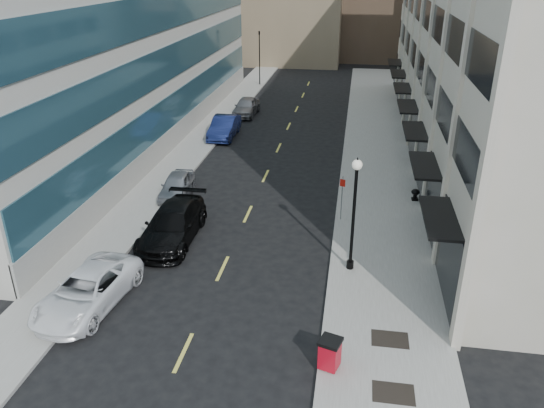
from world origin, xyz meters
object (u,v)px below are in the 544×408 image
(car_silver_sedan, at_px, (177,185))
(car_blue_sedan, at_px, (224,127))
(lamppost, at_px, (354,205))
(car_grey_sedan, at_px, (246,107))
(urn_planter, at_px, (415,193))
(car_white_van, at_px, (88,290))
(traffic_signal, at_px, (259,35))
(sign_post, at_px, (342,192))
(trash_bin, at_px, (330,353))
(car_black_pickup, at_px, (173,225))

(car_silver_sedan, height_order, car_blue_sedan, car_blue_sedan)
(car_blue_sedan, bearing_deg, lamppost, -61.72)
(car_silver_sedan, distance_m, lamppost, 13.15)
(car_blue_sedan, relative_size, car_grey_sedan, 1.07)
(car_blue_sedan, xyz_separation_m, urn_planter, (14.40, -10.79, -0.29))
(car_white_van, height_order, car_grey_sedan, car_grey_sedan)
(traffic_signal, height_order, car_silver_sedan, traffic_signal)
(car_white_van, xyz_separation_m, sign_post, (10.10, 9.66, 1.02))
(traffic_signal, distance_m, car_grey_sedan, 13.93)
(car_white_van, xyz_separation_m, lamppost, (10.75, 4.55, 2.61))
(car_grey_sedan, height_order, sign_post, sign_post)
(car_silver_sedan, bearing_deg, car_grey_sedan, 84.20)
(car_white_van, xyz_separation_m, trash_bin, (10.20, -2.29, 0.02))
(car_silver_sedan, height_order, lamppost, lamppost)
(car_white_van, height_order, urn_planter, car_white_van)
(lamppost, bearing_deg, car_black_pickup, 170.02)
(traffic_signal, relative_size, car_black_pickup, 1.15)
(traffic_signal, xyz_separation_m, lamppost, (11.45, -39.25, -2.34))
(traffic_signal, relative_size, car_blue_sedan, 1.34)
(traffic_signal, height_order, car_white_van, traffic_signal)
(car_blue_sedan, height_order, car_grey_sedan, car_blue_sedan)
(car_silver_sedan, bearing_deg, car_blue_sedan, 85.36)
(traffic_signal, height_order, sign_post, traffic_signal)
(car_white_van, distance_m, lamppost, 11.96)
(car_silver_sedan, xyz_separation_m, car_blue_sedan, (0.00, 12.17, 0.15))
(car_black_pickup, height_order, lamppost, lamppost)
(car_silver_sedan, bearing_deg, urn_planter, 0.82)
(car_blue_sedan, bearing_deg, urn_planter, -37.75)
(lamppost, height_order, sign_post, lamppost)
(lamppost, xyz_separation_m, urn_planter, (3.65, 8.46, -2.81))
(car_grey_sedan, bearing_deg, car_black_pickup, -85.83)
(trash_bin, bearing_deg, lamppost, 102.87)
(car_white_van, bearing_deg, sign_post, 50.41)
(car_silver_sedan, bearing_deg, car_white_van, -94.64)
(sign_post, height_order, urn_planter, sign_post)
(car_white_van, distance_m, car_grey_sedan, 30.80)
(car_silver_sedan, distance_m, car_grey_sedan, 19.17)
(car_black_pickup, height_order, car_blue_sedan, car_black_pickup)
(sign_post, bearing_deg, car_blue_sedan, 147.09)
(car_grey_sedan, xyz_separation_m, lamppost, (10.36, -26.25, 2.56))
(traffic_signal, bearing_deg, car_white_van, -89.08)
(trash_bin, bearing_deg, car_blue_sedan, 128.83)
(car_silver_sedan, relative_size, urn_planter, 6.03)
(traffic_signal, relative_size, trash_bin, 5.84)
(car_grey_sedan, bearing_deg, car_white_van, -89.36)
(car_black_pickup, distance_m, trash_bin, 12.05)
(car_black_pickup, xyz_separation_m, trash_bin, (8.60, -8.45, -0.09))
(car_white_van, bearing_deg, car_blue_sedan, 96.68)
(trash_bin, bearing_deg, car_grey_sedan, 123.99)
(car_white_van, height_order, trash_bin, car_white_van)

